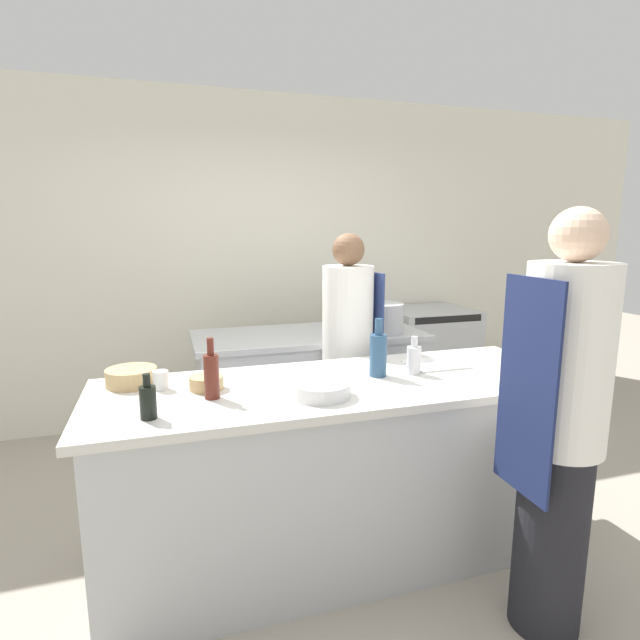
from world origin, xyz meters
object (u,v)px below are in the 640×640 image
object	(u,v)px
bottle_olive_oil	(378,353)
chef_at_prep_near	(559,429)
chef_at_stove	(348,361)
bowl_mixing_large	(131,377)
oven_range	(427,359)
bottle_cooking_oil	(414,359)
stockpot	(383,318)
bottle_vinegar	(211,375)
bottle_wine	(148,401)
bowl_ceramic_blue	(321,389)
cup	(161,380)
bowl_prep_small	(206,383)

from	to	relation	value
bottle_olive_oil	chef_at_prep_near	bearing A→B (deg)	-59.68
chef_at_stove	bowl_mixing_large	bearing A→B (deg)	-82.00
chef_at_prep_near	bottle_olive_oil	distance (m)	0.91
oven_range	bottle_olive_oil	size ratio (longest dim) A/B	3.17
bottle_cooking_oil	stockpot	size ratio (longest dim) A/B	0.67
bottle_vinegar	stockpot	xyz separation A→B (m)	(1.32, 1.08, -0.00)
chef_at_prep_near	bottle_cooking_oil	xyz separation A→B (m)	(-0.26, 0.75, 0.12)
bottle_wine	bowl_ceramic_blue	world-z (taller)	bottle_wine
bottle_cooking_oil	bowl_ceramic_blue	size ratio (longest dim) A/B	0.73
bottle_vinegar	bottle_cooking_oil	xyz separation A→B (m)	(1.04, 0.07, -0.03)
bottle_vinegar	cup	bearing A→B (deg)	137.95
bottle_cooking_oil	cup	world-z (taller)	bottle_cooking_oil
chef_at_prep_near	bowl_prep_small	bearing A→B (deg)	59.84
oven_range	bowl_ceramic_blue	xyz separation A→B (m)	(-1.65, -1.92, 0.49)
chef_at_stove	bowl_ceramic_blue	xyz separation A→B (m)	(-0.45, -0.86, 0.13)
chef_at_stove	bowl_mixing_large	size ratio (longest dim) A/B	6.89
bottle_wine	bowl_mixing_large	distance (m)	0.49
oven_range	bottle_cooking_oil	size ratio (longest dim) A/B	4.77
bowl_ceramic_blue	stockpot	xyz separation A→B (m)	(0.85, 1.20, 0.07)
bottle_cooking_oil	bowl_ceramic_blue	world-z (taller)	bottle_cooking_oil
bowl_prep_small	chef_at_stove	bearing A→B (deg)	32.48
bottle_vinegar	cup	xyz separation A→B (m)	(-0.22, 0.20, -0.06)
bowl_ceramic_blue	bottle_cooking_oil	bearing A→B (deg)	18.62
bottle_olive_oil	bottle_vinegar	distance (m)	0.85
bottle_wine	bowl_mixing_large	bearing A→B (deg)	100.53
chef_at_prep_near	oven_range	bearing A→B (deg)	-16.64
chef_at_prep_near	stockpot	xyz separation A→B (m)	(0.03, 1.76, 0.15)
stockpot	bottle_vinegar	bearing A→B (deg)	-140.82
bowl_mixing_large	cup	distance (m)	0.18
bottle_wine	bowl_ceramic_blue	bearing A→B (deg)	4.09
oven_range	stockpot	world-z (taller)	stockpot
bowl_ceramic_blue	stockpot	bearing A→B (deg)	54.60
oven_range	cup	world-z (taller)	cup
bottle_vinegar	cup	world-z (taller)	bottle_vinegar
chef_at_prep_near	bottle_cooking_oil	bearing A→B (deg)	20.48
oven_range	bottle_wine	size ratio (longest dim) A/B	5.13
chef_at_prep_near	bowl_ceramic_blue	size ratio (longest dim) A/B	6.48
oven_range	bottle_olive_oil	world-z (taller)	bottle_olive_oil
oven_range	bowl_mixing_large	xyz separation A→B (m)	(-2.47, -1.49, 0.49)
chef_at_stove	bottle_cooking_oil	bearing A→B (deg)	-0.25
bottle_olive_oil	cup	bearing A→B (deg)	174.43
bottle_wine	bowl_ceramic_blue	size ratio (longest dim) A/B	0.68
bowl_mixing_large	bowl_ceramic_blue	xyz separation A→B (m)	(0.83, -0.43, -0.01)
bottle_vinegar	bottle_cooking_oil	bearing A→B (deg)	4.05
chef_at_prep_near	bowl_prep_small	xyz separation A→B (m)	(-1.31, 0.81, 0.07)
bottle_vinegar	bottle_olive_oil	bearing A→B (deg)	6.31
chef_at_stove	stockpot	bearing A→B (deg)	120.29
stockpot	bowl_mixing_large	bearing A→B (deg)	-155.46
bottle_olive_oil	bowl_mixing_large	xyz separation A→B (m)	(-1.20, 0.22, -0.08)
oven_range	bottle_cooking_oil	bearing A→B (deg)	-121.88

